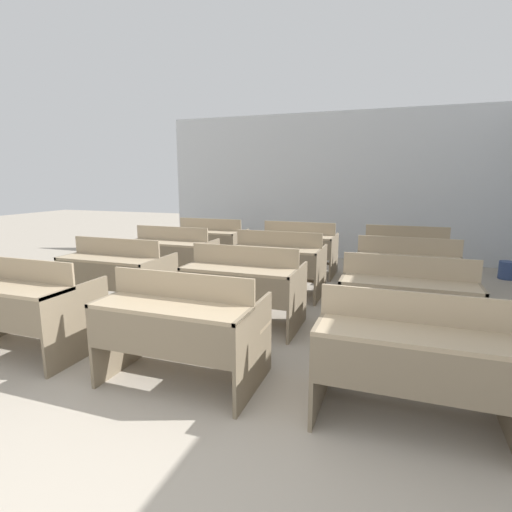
{
  "coord_description": "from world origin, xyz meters",
  "views": [
    {
      "loc": [
        1.34,
        -1.31,
        1.59
      ],
      "look_at": [
        -0.12,
        2.81,
        0.74
      ],
      "focal_mm": 28.0,
      "sensor_mm": 36.0,
      "label": 1
    }
  ],
  "objects_px": {
    "bench_front_right": "(412,355)",
    "bench_back_center": "(298,247)",
    "bench_front_center": "(181,325)",
    "bench_third_center": "(278,262)",
    "bench_back_left": "(210,242)",
    "bench_third_right": "(407,271)",
    "wastepaper_bin": "(507,270)",
    "bench_second_left": "(117,273)",
    "bench_front_left": "(23,304)",
    "bench_second_right": "(407,300)",
    "bench_back_right": "(405,253)",
    "bench_third_left": "(172,254)",
    "bench_second_center": "(244,284)"
  },
  "relations": [
    {
      "from": "bench_second_center",
      "to": "bench_second_right",
      "type": "height_order",
      "value": "same"
    },
    {
      "from": "bench_front_center",
      "to": "bench_third_center",
      "type": "relative_size",
      "value": 1.0
    },
    {
      "from": "bench_third_left",
      "to": "bench_third_center",
      "type": "relative_size",
      "value": 1.0
    },
    {
      "from": "bench_second_right",
      "to": "bench_second_center",
      "type": "bearing_deg",
      "value": 179.81
    },
    {
      "from": "bench_back_center",
      "to": "bench_front_center",
      "type": "bearing_deg",
      "value": -90.06
    },
    {
      "from": "bench_back_left",
      "to": "bench_second_left",
      "type": "bearing_deg",
      "value": -90.12
    },
    {
      "from": "bench_back_right",
      "to": "bench_back_left",
      "type": "bearing_deg",
      "value": 179.77
    },
    {
      "from": "bench_front_right",
      "to": "bench_back_center",
      "type": "distance_m",
      "value": 4.17
    },
    {
      "from": "bench_back_center",
      "to": "bench_back_right",
      "type": "height_order",
      "value": "same"
    },
    {
      "from": "bench_second_right",
      "to": "bench_third_center",
      "type": "bearing_deg",
      "value": 142.11
    },
    {
      "from": "bench_front_right",
      "to": "bench_front_center",
      "type": "bearing_deg",
      "value": -179.01
    },
    {
      "from": "bench_third_right",
      "to": "wastepaper_bin",
      "type": "bearing_deg",
      "value": 53.26
    },
    {
      "from": "bench_front_left",
      "to": "bench_second_right",
      "type": "distance_m",
      "value": 3.56
    },
    {
      "from": "bench_back_right",
      "to": "bench_front_left",
      "type": "bearing_deg",
      "value": -130.84
    },
    {
      "from": "bench_front_right",
      "to": "bench_second_right",
      "type": "bearing_deg",
      "value": 90.65
    },
    {
      "from": "bench_front_right",
      "to": "bench_back_right",
      "type": "distance_m",
      "value": 3.81
    },
    {
      "from": "bench_front_right",
      "to": "bench_third_center",
      "type": "bearing_deg",
      "value": 123.07
    },
    {
      "from": "bench_third_center",
      "to": "bench_third_right",
      "type": "bearing_deg",
      "value": -0.44
    },
    {
      "from": "bench_third_left",
      "to": "bench_second_right",
      "type": "bearing_deg",
      "value": -20.96
    },
    {
      "from": "bench_front_left",
      "to": "bench_front_right",
      "type": "xyz_separation_m",
      "value": [
        3.33,
        0.03,
        0.0
      ]
    },
    {
      "from": "bench_front_left",
      "to": "wastepaper_bin",
      "type": "height_order",
      "value": "bench_front_left"
    },
    {
      "from": "bench_third_left",
      "to": "bench_back_right",
      "type": "height_order",
      "value": "same"
    },
    {
      "from": "bench_front_right",
      "to": "bench_third_left",
      "type": "bearing_deg",
      "value": 142.67
    },
    {
      "from": "bench_front_left",
      "to": "bench_third_left",
      "type": "height_order",
      "value": "same"
    },
    {
      "from": "bench_back_left",
      "to": "bench_front_center",
      "type": "bearing_deg",
      "value": -66.97
    },
    {
      "from": "bench_second_right",
      "to": "bench_back_right",
      "type": "relative_size",
      "value": 1.0
    },
    {
      "from": "bench_second_center",
      "to": "bench_back_center",
      "type": "relative_size",
      "value": 1.0
    },
    {
      "from": "bench_front_right",
      "to": "bench_back_right",
      "type": "relative_size",
      "value": 1.0
    },
    {
      "from": "bench_third_left",
      "to": "wastepaper_bin",
      "type": "relative_size",
      "value": 4.24
    },
    {
      "from": "bench_front_center",
      "to": "bench_second_left",
      "type": "relative_size",
      "value": 1.0
    },
    {
      "from": "bench_back_right",
      "to": "wastepaper_bin",
      "type": "distance_m",
      "value": 1.8
    },
    {
      "from": "bench_front_center",
      "to": "bench_second_left",
      "type": "xyz_separation_m",
      "value": [
        -1.64,
        1.3,
        0.0
      ]
    },
    {
      "from": "bench_second_left",
      "to": "bench_back_right",
      "type": "xyz_separation_m",
      "value": [
        3.33,
        2.54,
        0.0
      ]
    },
    {
      "from": "bench_front_center",
      "to": "bench_back_left",
      "type": "height_order",
      "value": "same"
    },
    {
      "from": "bench_second_right",
      "to": "bench_front_left",
      "type": "bearing_deg",
      "value": -158.53
    },
    {
      "from": "bench_front_center",
      "to": "bench_back_left",
      "type": "distance_m",
      "value": 4.19
    },
    {
      "from": "bench_second_right",
      "to": "bench_back_left",
      "type": "relative_size",
      "value": 1.0
    },
    {
      "from": "bench_front_left",
      "to": "bench_second_center",
      "type": "xyz_separation_m",
      "value": [
        1.66,
        1.31,
        0.0
      ]
    },
    {
      "from": "bench_second_center",
      "to": "bench_back_left",
      "type": "relative_size",
      "value": 1.0
    },
    {
      "from": "bench_front_left",
      "to": "bench_second_left",
      "type": "xyz_separation_m",
      "value": [
        -0.0,
        1.31,
        0.0
      ]
    },
    {
      "from": "bench_front_left",
      "to": "bench_front_center",
      "type": "relative_size",
      "value": 1.0
    },
    {
      "from": "bench_front_center",
      "to": "bench_second_left",
      "type": "bearing_deg",
      "value": 141.61
    },
    {
      "from": "bench_third_right",
      "to": "bench_second_left",
      "type": "bearing_deg",
      "value": -159.22
    },
    {
      "from": "bench_back_left",
      "to": "bench_back_center",
      "type": "xyz_separation_m",
      "value": [
        1.64,
        -0.01,
        0.0
      ]
    },
    {
      "from": "bench_second_right",
      "to": "bench_third_center",
      "type": "relative_size",
      "value": 1.0
    },
    {
      "from": "bench_second_left",
      "to": "bench_back_left",
      "type": "relative_size",
      "value": 1.0
    },
    {
      "from": "bench_third_right",
      "to": "bench_back_right",
      "type": "relative_size",
      "value": 1.0
    },
    {
      "from": "bench_front_left",
      "to": "bench_back_left",
      "type": "xyz_separation_m",
      "value": [
        0.0,
        3.86,
        0.0
      ]
    },
    {
      "from": "bench_front_center",
      "to": "bench_front_right",
      "type": "relative_size",
      "value": 1.0
    },
    {
      "from": "bench_second_left",
      "to": "bench_back_left",
      "type": "xyz_separation_m",
      "value": [
        0.01,
        2.55,
        0.0
      ]
    }
  ]
}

